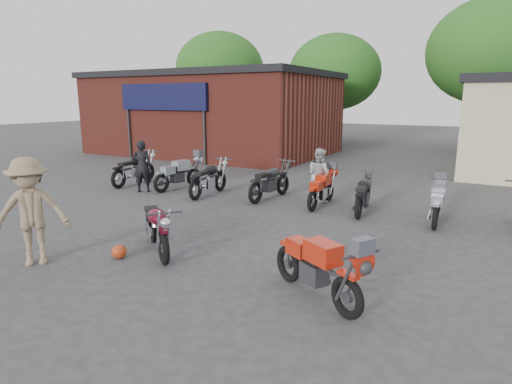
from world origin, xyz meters
The scene contains 18 objects.
ground centered at (0.00, 0.00, 0.00)m, with size 90.00×90.00×0.00m, color #343437.
brick_building centered at (-9.00, 14.00, 2.00)m, with size 12.00×8.00×4.00m, color maroon.
tree_0 centered at (-14.00, 22.00, 4.10)m, with size 6.56×6.56×8.20m, color #1F5015, non-canonical shape.
tree_1 centered at (-5.00, 22.00, 3.70)m, with size 5.92×5.92×7.40m, color #1F5015, non-canonical shape.
tree_2 centered at (4.00, 22.00, 4.40)m, with size 7.04×7.04×8.80m, color #1F5015, non-canonical shape.
vintage_motorcycle centered at (-0.84, 0.30, 0.57)m, with size 1.97×0.65×1.14m, color #530A19, non-canonical shape.
sportbike centered at (2.59, -0.04, 0.56)m, with size 1.92×0.63×1.11m, color red, non-canonical shape.
helmet centered at (-1.25, -0.29, 0.13)m, with size 0.28×0.28×0.26m, color #AE3412.
person_dark centered at (-5.03, 4.27, 0.83)m, with size 0.60×0.40×1.65m, color black.
person_light centered at (0.33, 5.86, 0.78)m, with size 0.75×0.59×1.55m, color #AAABA7.
person_tan centered at (-2.36, -1.22, 0.97)m, with size 1.26×0.72×1.94m, color #857052.
row_bike_0 centered at (-6.15, 5.04, 0.60)m, with size 2.07×0.68×1.20m, color black, non-canonical shape.
row_bike_1 centered at (-4.31, 5.18, 0.56)m, with size 1.94×0.64×1.12m, color #999EA7, non-canonical shape.
row_bike_2 centered at (-2.90, 4.91, 0.58)m, with size 1.98×0.65×1.15m, color black, non-canonical shape.
row_bike_3 centered at (-1.03, 5.42, 0.59)m, with size 2.03×0.67×1.18m, color black, non-canonical shape.
row_bike_4 centered at (0.61, 5.35, 0.53)m, with size 1.82×0.60×1.05m, color red, non-canonical shape.
row_bike_5 centered at (1.80, 5.23, 0.54)m, with size 1.87×0.62×1.08m, color black, non-canonical shape.
row_bike_6 centered at (3.61, 5.19, 0.52)m, with size 1.80×0.59×1.05m, color gray, non-canonical shape.
Camera 1 is at (4.70, -5.62, 2.93)m, focal length 30.00 mm.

